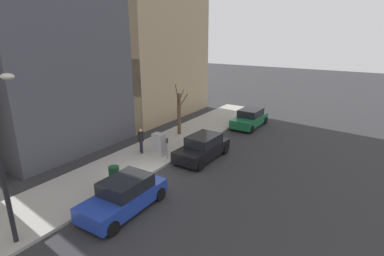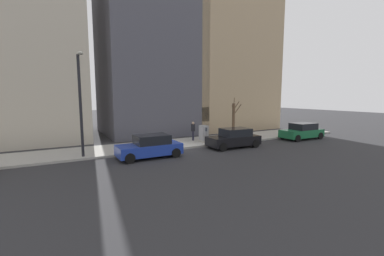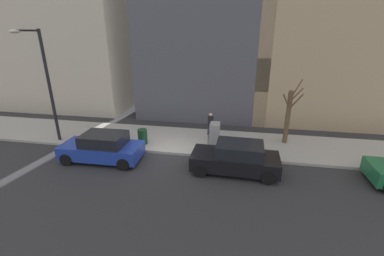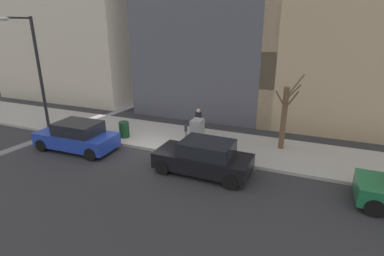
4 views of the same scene
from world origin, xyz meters
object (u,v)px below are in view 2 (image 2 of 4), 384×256
Objects in this scene: parking_meter at (206,134)px; pedestrian_near_meter at (193,130)px; streetlamp at (80,97)px; parked_car_blue at (150,147)px; parked_car_green at (302,131)px; utility_box at (204,134)px; parked_car_black at (234,138)px; office_tower_right at (8,51)px; trash_bin at (158,142)px; bare_tree at (234,118)px; office_tower_left at (218,13)px; office_block_center at (147,14)px.

parking_meter is 2.03m from pedestrian_near_meter.
streetlamp reaches higher than parking_meter.
parked_car_blue is 6.50m from pedestrian_near_meter.
utility_box reaches higher than parked_car_green.
pedestrian_near_meter is at bearing 70.56° from parked_car_green.
parked_car_black is at bearing -136.72° from parking_meter.
utility_box is (2.51, 1.29, 0.11)m from parked_car_black.
streetlamp is at bearing 91.02° from parking_meter.
office_tower_right reaches higher than parked_car_green.
office_tower_right is at bearing 43.55° from trash_bin.
pedestrian_near_meter reaches higher than parked_car_black.
pedestrian_near_meter is at bearing -56.03° from parked_car_blue.
office_tower_left reaches higher than bare_tree.
office_tower_right is at bearing 54.52° from utility_box.
bare_tree is 21.60m from office_tower_right.
trash_bin is 0.04× the size of office_block_center.
streetlamp is 0.25× the size of office_block_center.
trash_bin is at bearing 95.34° from utility_box.
streetlamp is at bearing 84.02° from parked_car_black.
pedestrian_near_meter is at bearing 136.05° from office_tower_left.
parking_meter is at bearing 115.81° from bare_tree.
utility_box is 15.16m from office_block_center.
pedestrian_near_meter is at bearing -76.67° from streetlamp.
bare_tree is 15.70m from office_tower_left.
parked_car_blue is 5.36m from streetlamp.
parking_meter is at bearing -88.98° from streetlamp.
parked_car_green is 3.13× the size of parking_meter.
trash_bin is at bearing 83.59° from parking_meter.
office_block_center is (11.66, -4.01, 12.11)m from parked_car_blue.
streetlamp reaches higher than parked_car_black.
utility_box reaches higher than parking_meter.
trash_bin is 4.23m from pedestrian_near_meter.
parking_meter is at bearing -128.19° from office_tower_right.
bare_tree is (2.15, -4.45, 0.91)m from parking_meter.
parking_meter is at bearing -171.93° from office_block_center.
bare_tree reaches higher than parked_car_black.
parking_meter is 15.56m from office_block_center.
parking_meter is at bearing 162.11° from utility_box.
parked_car_black is at bearing -165.64° from office_block_center.
parked_car_green is 0.15× the size of office_tower_left.
bare_tree reaches higher than pedestrian_near_meter.
streetlamp is (-0.17, 9.37, 3.04)m from parking_meter.
utility_box is 4.50m from bare_tree.
parked_car_blue is 23.04m from office_tower_left.
trash_bin is at bearing 101.39° from bare_tree.
parked_car_black is at bearing -152.84° from utility_box.
parked_car_green is 8.11m from parked_car_black.
parking_meter is 0.36× the size of bare_tree.
parking_meter is at bearing 142.36° from office_tower_left.
parked_car_green is 0.16× the size of office_block_center.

